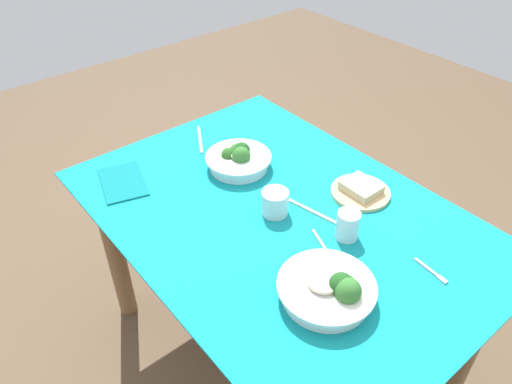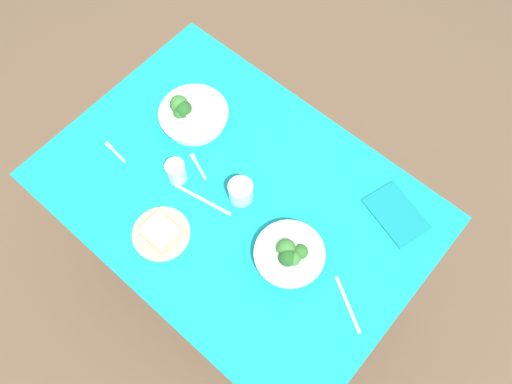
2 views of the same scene
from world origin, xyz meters
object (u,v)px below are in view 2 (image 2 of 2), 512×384
water_glass_side (241,192)px  table_knife_right (203,200)px  broccoli_bowl_far (289,255)px  napkin_folded_upper (396,214)px  fork_by_far_bowl (198,165)px  fork_by_near_bowl (114,151)px  bread_side_plate (161,233)px  table_knife_left (348,304)px  water_glass_center (176,172)px  broccoli_bowl_near (191,114)px

water_glass_side → table_knife_right: size_ratio=0.38×
broccoli_bowl_far → napkin_folded_upper: bearing=-116.1°
fork_by_far_bowl → fork_by_near_bowl: same height
bread_side_plate → table_knife_left: bearing=-160.3°
napkin_folded_upper → bread_side_plate: bearing=46.3°
bread_side_plate → table_knife_right: bearing=-95.3°
broccoli_bowl_far → water_glass_center: same height
fork_by_far_bowl → napkin_folded_upper: bearing=-134.0°
bread_side_plate → water_glass_side: size_ratio=2.27×
broccoli_bowl_near → fork_by_far_bowl: broccoli_bowl_near is taller
broccoli_bowl_near → bread_side_plate: 0.45m
water_glass_side → table_knife_left: water_glass_side is taller
fork_by_near_bowl → bread_side_plate: bearing=167.3°
broccoli_bowl_near → table_knife_left: size_ratio=1.34×
broccoli_bowl_near → table_knife_right: size_ratio=1.14×
broccoli_bowl_near → water_glass_side: (-0.34, 0.11, 0.01)m
broccoli_bowl_far → bread_side_plate: 0.42m
water_glass_side → napkin_folded_upper: water_glass_side is taller
broccoli_bowl_far → bread_side_plate: bearing=30.0°
broccoli_bowl_far → broccoli_bowl_near: 0.62m
water_glass_center → napkin_folded_upper: 0.75m
broccoli_bowl_near → fork_by_near_bowl: size_ratio=2.32×
table_knife_left → table_knife_right: bearing=-146.2°
table_knife_left → napkin_folded_upper: napkin_folded_upper is taller
water_glass_center → table_knife_left: size_ratio=0.47×
broccoli_bowl_far → table_knife_right: size_ratio=1.03×
bread_side_plate → table_knife_right: bread_side_plate is taller
broccoli_bowl_near → table_knife_left: (-0.83, 0.17, -0.03)m
broccoli_bowl_far → table_knife_left: (-0.23, -0.00, -0.03)m
table_knife_right → broccoli_bowl_far: bearing=-6.0°
fork_by_near_bowl → broccoli_bowl_far: bearing=-167.1°
broccoli_bowl_near → fork_by_near_bowl: bearing=67.7°
broccoli_bowl_far → water_glass_center: bearing=3.2°
napkin_folded_upper → broccoli_bowl_far: bearing=63.9°
water_glass_side → table_knife_left: 0.50m
table_knife_right → bread_side_plate: bearing=-106.6°
water_glass_side → water_glass_center: bearing=22.7°
water_glass_center → water_glass_side: water_glass_center is taller
broccoli_bowl_near → napkin_folded_upper: bearing=-167.2°
bread_side_plate → napkin_folded_upper: bearing=-133.7°
broccoli_bowl_far → broccoli_bowl_near: bearing=-16.5°
fork_by_far_bowl → fork_by_near_bowl: size_ratio=1.02×
napkin_folded_upper → fork_by_near_bowl: bearing=27.0°
bread_side_plate → water_glass_side: water_glass_side is taller
fork_by_far_bowl → table_knife_right: bearing=161.4°
water_glass_center → fork_by_near_bowl: 0.25m
water_glass_center → fork_by_far_bowl: (-0.02, -0.08, -0.04)m
broccoli_bowl_far → fork_by_near_bowl: bearing=8.0°
water_glass_side → fork_by_near_bowl: bearing=19.7°
fork_by_near_bowl → water_glass_center: bearing=-158.0°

